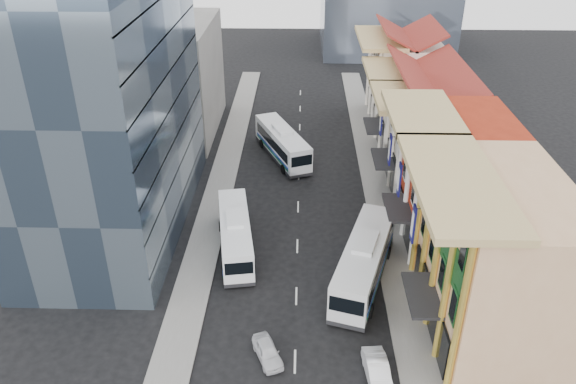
{
  "coord_description": "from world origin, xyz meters",
  "views": [
    {
      "loc": [
        0.25,
        -27.19,
        29.25
      ],
      "look_at": [
        -0.9,
        17.07,
        4.48
      ],
      "focal_mm": 35.0,
      "sensor_mm": 36.0,
      "label": 1
    }
  ],
  "objects_px": {
    "shophouse_tan": "(497,260)",
    "sedan_right": "(377,371)",
    "sedan_left": "(268,352)",
    "office_tower": "(99,71)",
    "bus_left_near": "(235,234)",
    "bus_left_far": "(282,143)",
    "bus_right": "(364,261)"
  },
  "relations": [
    {
      "from": "sedan_left",
      "to": "sedan_right",
      "type": "relative_size",
      "value": 0.86
    },
    {
      "from": "shophouse_tan",
      "to": "sedan_right",
      "type": "height_order",
      "value": "shophouse_tan"
    },
    {
      "from": "bus_right",
      "to": "sedan_left",
      "type": "bearing_deg",
      "value": -112.98
    },
    {
      "from": "office_tower",
      "to": "bus_left_near",
      "type": "xyz_separation_m",
      "value": [
        11.5,
        -4.8,
        -13.2
      ]
    },
    {
      "from": "shophouse_tan",
      "to": "bus_left_near",
      "type": "xyz_separation_m",
      "value": [
        -19.5,
        9.2,
        -4.2
      ]
    },
    {
      "from": "sedan_left",
      "to": "sedan_right",
      "type": "height_order",
      "value": "sedan_right"
    },
    {
      "from": "office_tower",
      "to": "sedan_right",
      "type": "height_order",
      "value": "office_tower"
    },
    {
      "from": "bus_left_near",
      "to": "sedan_left",
      "type": "height_order",
      "value": "bus_left_near"
    },
    {
      "from": "bus_left_far",
      "to": "sedan_left",
      "type": "relative_size",
      "value": 3.4
    },
    {
      "from": "bus_left_far",
      "to": "sedan_right",
      "type": "distance_m",
      "value": 34.75
    },
    {
      "from": "bus_left_near",
      "to": "bus_left_far",
      "type": "height_order",
      "value": "bus_left_far"
    },
    {
      "from": "sedan_left",
      "to": "sedan_right",
      "type": "xyz_separation_m",
      "value": [
        7.41,
        -1.66,
        0.08
      ]
    },
    {
      "from": "bus_right",
      "to": "shophouse_tan",
      "type": "bearing_deg",
      "value": -14.14
    },
    {
      "from": "bus_left_near",
      "to": "bus_left_far",
      "type": "bearing_deg",
      "value": 70.49
    },
    {
      "from": "office_tower",
      "to": "bus_left_far",
      "type": "height_order",
      "value": "office_tower"
    },
    {
      "from": "bus_left_far",
      "to": "bus_right",
      "type": "height_order",
      "value": "bus_right"
    },
    {
      "from": "sedan_left",
      "to": "bus_right",
      "type": "bearing_deg",
      "value": 27.68
    },
    {
      "from": "office_tower",
      "to": "bus_left_far",
      "type": "relative_size",
      "value": 2.49
    },
    {
      "from": "shophouse_tan",
      "to": "bus_left_far",
      "type": "xyz_separation_m",
      "value": [
        -16.0,
        28.53,
        -4.07
      ]
    },
    {
      "from": "shophouse_tan",
      "to": "bus_left_far",
      "type": "distance_m",
      "value": 32.96
    },
    {
      "from": "office_tower",
      "to": "bus_right",
      "type": "relative_size",
      "value": 2.35
    },
    {
      "from": "bus_right",
      "to": "sedan_right",
      "type": "distance_m",
      "value": 10.6
    },
    {
      "from": "sedan_left",
      "to": "shophouse_tan",
      "type": "bearing_deg",
      "value": -9.2
    },
    {
      "from": "bus_left_far",
      "to": "sedan_right",
      "type": "xyz_separation_m",
      "value": [
        7.5,
        -33.91,
        -1.25
      ]
    },
    {
      "from": "bus_right",
      "to": "sedan_left",
      "type": "distance_m",
      "value": 11.64
    },
    {
      "from": "shophouse_tan",
      "to": "bus_right",
      "type": "bearing_deg",
      "value": 148.89
    },
    {
      "from": "shophouse_tan",
      "to": "sedan_left",
      "type": "xyz_separation_m",
      "value": [
        -15.91,
        -3.72,
        -5.4
      ]
    },
    {
      "from": "office_tower",
      "to": "bus_left_far",
      "type": "bearing_deg",
      "value": 44.08
    },
    {
      "from": "office_tower",
      "to": "bus_left_near",
      "type": "distance_m",
      "value": 18.15
    },
    {
      "from": "bus_right",
      "to": "sedan_right",
      "type": "xyz_separation_m",
      "value": [
        0.0,
        -10.51,
        -1.36
      ]
    },
    {
      "from": "bus_left_far",
      "to": "shophouse_tan",
      "type": "bearing_deg",
      "value": -83.38
    },
    {
      "from": "sedan_left",
      "to": "bus_left_far",
      "type": "bearing_deg",
      "value": 67.78
    }
  ]
}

